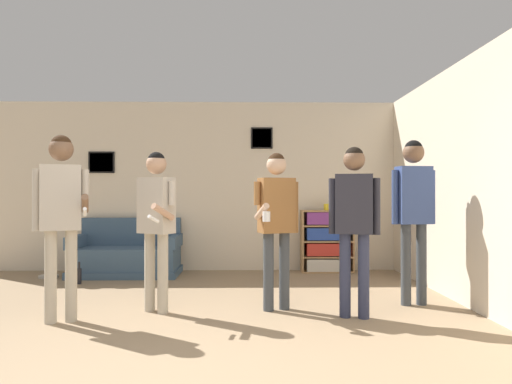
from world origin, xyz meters
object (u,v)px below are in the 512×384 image
(bottle_on_floor, at_px, (79,275))
(drinking_cup, at_px, (326,207))
(couch, at_px, (127,256))
(bookshelf, at_px, (327,241))
(floor_lamp, at_px, (49,195))
(person_player_foreground_center, at_px, (156,214))
(person_watcher_holding_cup, at_px, (277,214))
(person_player_foreground_left, at_px, (61,206))
(person_spectator_far_right, at_px, (414,202))
(person_spectator_near_bookshelf, at_px, (354,213))

(bottle_on_floor, xyz_separation_m, drinking_cup, (3.52, 0.90, 0.90))
(couch, distance_m, bookshelf, 3.08)
(couch, distance_m, drinking_cup, 3.15)
(floor_lamp, relative_size, person_player_foreground_center, 0.93)
(person_player_foreground_center, distance_m, bottle_on_floor, 2.20)
(bookshelf, height_order, person_watcher_holding_cup, person_watcher_holding_cup)
(bookshelf, distance_m, floor_lamp, 4.25)
(person_player_foreground_left, xyz_separation_m, bottle_on_floor, (-0.51, 1.86, -0.99))
(bookshelf, height_order, drinking_cup, drinking_cup)
(person_spectator_far_right, bearing_deg, couch, 152.06)
(person_player_foreground_left, bearing_deg, bottle_on_floor, 105.42)
(floor_lamp, bearing_deg, bookshelf, 5.37)
(bookshelf, relative_size, person_watcher_holding_cup, 0.59)
(bookshelf, distance_m, person_player_foreground_center, 3.29)
(bookshelf, xyz_separation_m, drinking_cup, (-0.01, -0.00, 0.54))
(floor_lamp, bearing_deg, couch, 9.83)
(person_watcher_holding_cup, xyz_separation_m, bottle_on_floor, (-2.59, 1.44, -0.90))
(bookshelf, xyz_separation_m, floor_lamp, (-4.17, -0.39, 0.72))
(bottle_on_floor, relative_size, drinking_cup, 3.00)
(couch, height_order, drinking_cup, drinking_cup)
(bookshelf, relative_size, person_spectator_far_right, 0.53)
(bookshelf, relative_size, person_player_foreground_center, 0.58)
(bookshelf, distance_m, person_spectator_near_bookshelf, 2.71)
(bookshelf, relative_size, floor_lamp, 0.63)
(bottle_on_floor, bearing_deg, person_player_foreground_center, -48.14)
(person_watcher_holding_cup, height_order, bottle_on_floor, person_watcher_holding_cup)
(person_spectator_far_right, bearing_deg, bookshelf, 105.34)
(person_spectator_near_bookshelf, bearing_deg, drinking_cup, 86.20)
(person_watcher_holding_cup, bearing_deg, person_player_foreground_center, -177.20)
(floor_lamp, relative_size, person_player_foreground_left, 0.87)
(couch, distance_m, person_player_foreground_center, 2.48)
(bottle_on_floor, bearing_deg, couch, 56.65)
(floor_lamp, xyz_separation_m, person_watcher_holding_cup, (3.23, -1.95, -0.19))
(floor_lamp, bearing_deg, person_player_foreground_left, -64.12)
(person_spectator_far_right, bearing_deg, person_player_foreground_center, -174.68)
(couch, xyz_separation_m, drinking_cup, (3.06, 0.20, 0.73))
(drinking_cup, bearing_deg, person_watcher_holding_cup, -111.60)
(couch, height_order, person_watcher_holding_cup, person_watcher_holding_cup)
(drinking_cup, bearing_deg, couch, -176.24)
(bookshelf, relative_size, person_spectator_near_bookshelf, 0.57)
(person_spectator_near_bookshelf, relative_size, person_spectator_far_right, 0.93)
(person_player_foreground_left, height_order, person_player_foreground_center, person_player_foreground_left)
(drinking_cup, bearing_deg, person_spectator_near_bookshelf, -93.80)
(couch, xyz_separation_m, person_player_foreground_left, (0.05, -2.56, 0.82))
(bottle_on_floor, distance_m, drinking_cup, 3.74)
(person_player_foreground_center, distance_m, person_spectator_near_bookshelf, 2.02)
(person_player_foreground_center, relative_size, person_spectator_near_bookshelf, 0.98)
(couch, bearing_deg, person_spectator_far_right, -27.94)
(person_player_foreground_center, bearing_deg, bookshelf, 47.63)
(person_watcher_holding_cup, height_order, drinking_cup, person_watcher_holding_cup)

